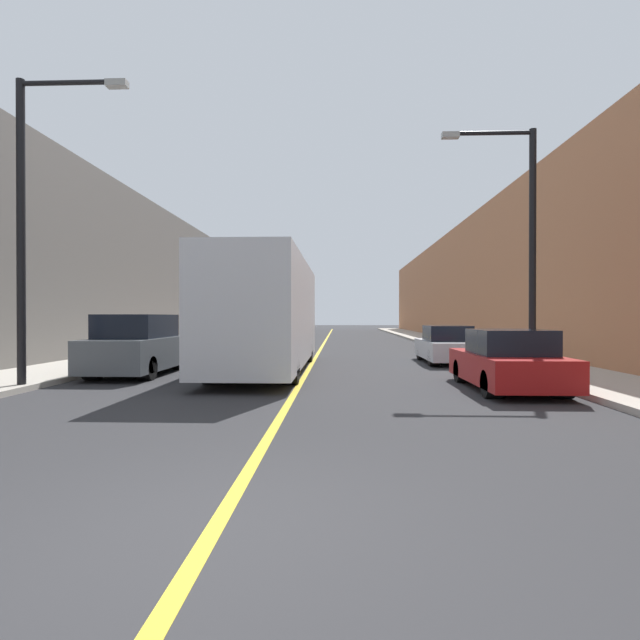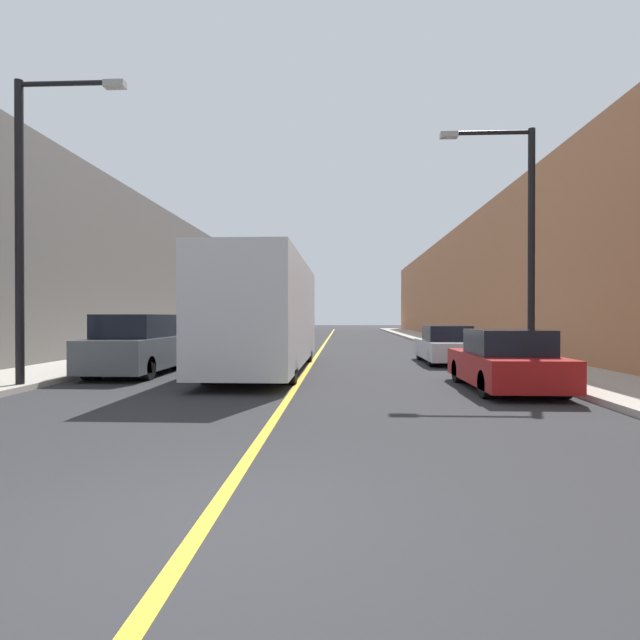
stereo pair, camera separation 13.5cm
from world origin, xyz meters
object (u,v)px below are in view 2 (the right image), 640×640
car_right_mid (446,346)px  street_lamp_left (29,210)px  car_right_near (506,363)px  bus (267,313)px  parked_suv_left (139,346)px  street_lamp_right (522,232)px

car_right_mid → street_lamp_left: 14.26m
car_right_near → bus: bearing=147.7°
parked_suv_left → car_right_mid: size_ratio=1.13×
bus → car_right_mid: 7.17m
street_lamp_right → parked_suv_left: bearing=177.6°
bus → street_lamp_left: size_ratio=1.43×
parked_suv_left → car_right_near: 10.66m
parked_suv_left → street_lamp_right: street_lamp_right is taller
car_right_mid → bus: bearing=-155.5°
parked_suv_left → car_right_near: size_ratio=1.13×
bus → car_right_mid: bus is taller
car_right_near → street_lamp_left: street_lamp_left is taller
car_right_mid → street_lamp_left: (-11.52, -7.53, 3.71)m
bus → street_lamp_right: bearing=-12.2°
parked_suv_left → street_lamp_left: 5.05m
bus → street_lamp_left: bearing=-137.9°
car_right_near → street_lamp_right: (1.24, 2.40, 3.55)m
car_right_mid → street_lamp_right: size_ratio=0.60×
parked_suv_left → street_lamp_left: (-1.26, -3.41, 3.51)m
bus → street_lamp_left: street_lamp_left is taller
bus → street_lamp_left: (-5.09, -4.61, 2.47)m
bus → parked_suv_left: size_ratio=2.20×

